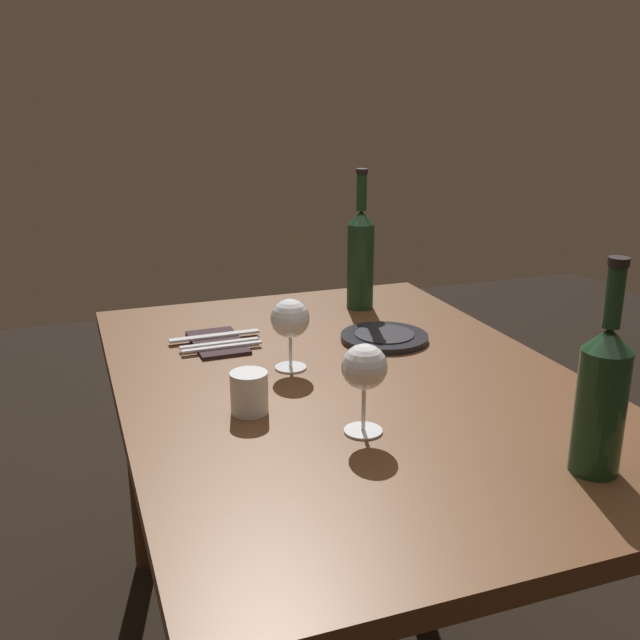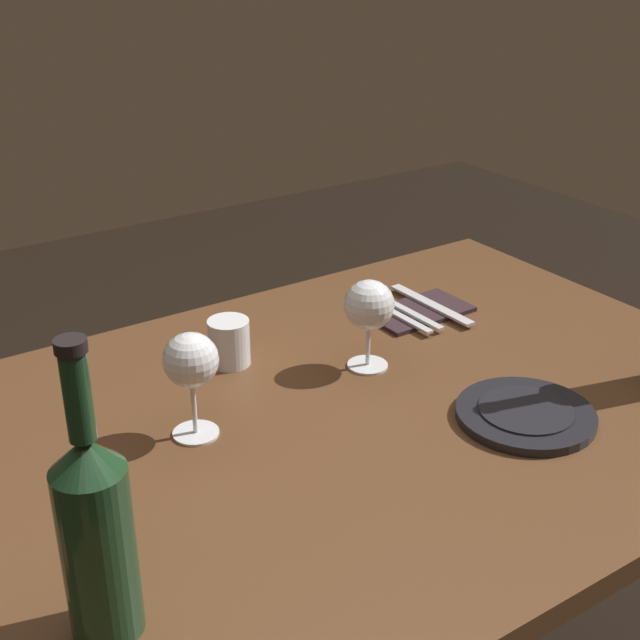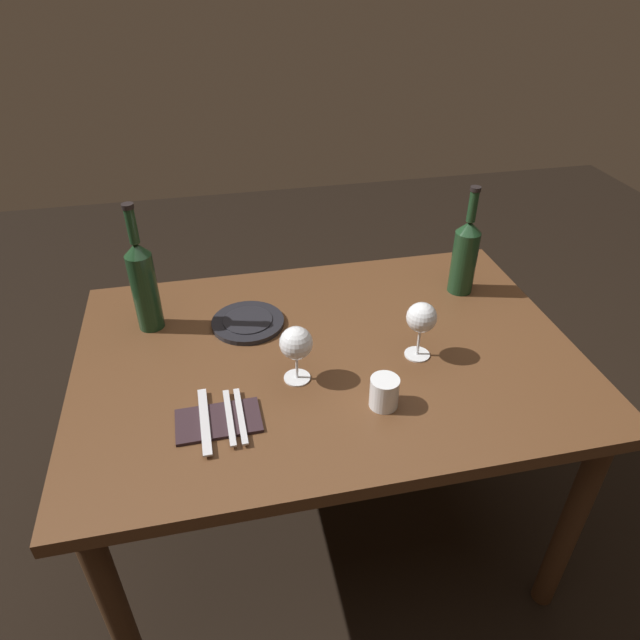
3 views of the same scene
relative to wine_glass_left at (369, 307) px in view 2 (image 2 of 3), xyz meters
name	(u,v)px [view 2 (image 2 of 3)]	position (x,y,z in m)	size (l,w,h in m)	color
dining_table	(350,459)	(-0.10, -0.09, -0.20)	(1.30, 0.90, 0.74)	#56351E
wine_glass_left	(369,307)	(0.00, 0.00, 0.00)	(0.08, 0.08, 0.15)	white
wine_glass_right	(191,363)	(-0.32, -0.03, 0.01)	(0.08, 0.08, 0.16)	white
wine_bottle	(96,531)	(-0.56, -0.31, 0.02)	(0.07, 0.07, 0.33)	#19381E
water_tumbler	(229,344)	(-0.18, 0.13, -0.07)	(0.07, 0.07, 0.08)	white
dinner_plate	(526,414)	(0.09, -0.26, -0.10)	(0.20, 0.20, 0.02)	black
folded_napkin	(418,311)	(0.20, 0.11, -0.10)	(0.19, 0.11, 0.01)	#2D1E23
fork_inner	(408,311)	(0.17, 0.11, -0.10)	(0.02, 0.18, 0.00)	silver
fork_outer	(397,315)	(0.15, 0.11, -0.10)	(0.02, 0.18, 0.00)	silver
table_knife	(431,304)	(0.23, 0.11, -0.10)	(0.02, 0.21, 0.00)	silver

